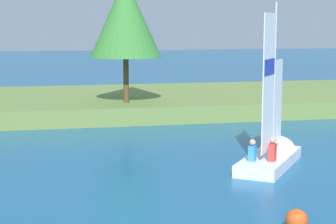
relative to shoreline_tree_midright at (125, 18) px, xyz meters
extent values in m
cube|color=olive|center=(-1.56, 3.39, -4.53)|extent=(80.00, 10.98, 0.84)
cylinder|color=brown|center=(0.00, 0.00, -3.01)|extent=(0.27, 0.27, 2.21)
cone|color=#387F33|center=(0.00, 0.00, 0.01)|extent=(3.48, 3.48, 3.82)
cube|color=white|center=(3.16, -10.68, -4.76)|extent=(3.31, 3.81, 0.38)
cone|color=white|center=(4.29, -9.16, -4.76)|extent=(1.50, 1.46, 1.17)
cylinder|color=#B7B7BC|center=(3.38, -10.38, -2.10)|extent=(0.08, 0.08, 4.95)
cube|color=white|center=(2.97, -10.92, -2.16)|extent=(0.84, 1.11, 4.33)
cube|color=#1E33B2|center=(2.97, -10.92, -1.67)|extent=(0.76, 1.01, 0.52)
cube|color=white|center=(3.73, -9.91, -2.94)|extent=(0.61, 0.80, 2.87)
cylinder|color=#B7B7BC|center=(2.97, -10.92, -4.35)|extent=(0.86, 1.13, 0.06)
cube|color=red|center=(2.94, -11.45, -4.30)|extent=(0.33, 0.34, 0.56)
sphere|color=tan|center=(2.94, -11.45, -3.91)|extent=(0.20, 0.20, 0.20)
cube|color=#338CCC|center=(2.33, -11.32, -4.33)|extent=(0.33, 0.34, 0.49)
sphere|color=tan|center=(2.33, -11.32, -3.98)|extent=(0.20, 0.20, 0.20)
sphere|color=#E54C19|center=(1.46, -16.49, -4.70)|extent=(0.51, 0.51, 0.51)
camera|label=1|loc=(-4.03, -28.15, -0.38)|focal=62.37mm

